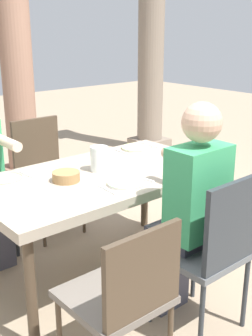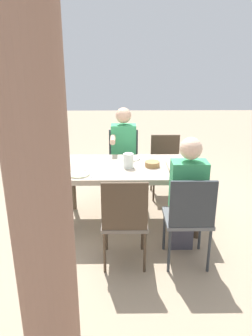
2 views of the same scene
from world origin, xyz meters
name	(u,v)px [view 1 (image 1 of 2)]	position (x,y,z in m)	size (l,w,h in m)	color
ground_plane	(103,272)	(0.00, 0.00, 0.00)	(16.00, 16.00, 0.00)	gray
dining_table	(101,183)	(0.00, 0.00, 0.67)	(1.64, 0.90, 0.74)	tan
chair_west_south	(124,294)	(-0.53, -0.87, 0.51)	(0.44, 0.44, 0.86)	#6A6158
chair_mid_north	(44,169)	(0.08, 0.87, 0.53)	(0.44, 0.44, 0.94)	#6A6158
chair_mid_south	(212,246)	(0.08, -0.87, 0.54)	(0.44, 0.44, 0.94)	#5B5E61
diner_man_white	(188,208)	(0.08, -0.69, 0.70)	(0.35, 0.49, 1.30)	#3F3F4C
stone_column_centre	(15,40)	(0.52, 2.10, 1.51)	(0.43, 0.43, 3.07)	#936B56
stone_column_far	(151,45)	(2.44, 2.10, 1.41)	(0.44, 0.44, 2.87)	gray
plate_0	(5,179)	(-0.53, 0.28, 0.75)	(0.22, 0.22, 0.02)	silver
spoon_0	(27,175)	(-0.38, 0.28, 0.74)	(0.02, 0.17, 0.01)	silver
plate_1	(126,183)	(-0.01, -0.27, 0.75)	(0.24, 0.24, 0.02)	white
fork_1	(107,190)	(-0.16, -0.27, 0.74)	(0.02, 0.17, 0.01)	silver
spoon_1	(145,178)	(0.14, -0.27, 0.74)	(0.02, 0.17, 0.01)	silver
plate_2	(137,148)	(0.57, 0.29, 0.75)	(0.24, 0.24, 0.02)	silver
fork_2	(122,152)	(0.42, 0.29, 0.74)	(0.02, 0.17, 0.01)	silver
spoon_2	(151,145)	(0.72, 0.29, 0.74)	(0.02, 0.17, 0.01)	silver
water_pitcher	(99,160)	(0.03, 0.05, 0.81)	(0.12, 0.12, 0.17)	white
bread_basket	(66,176)	(-0.25, 0.02, 0.77)	(0.17, 0.17, 0.06)	#9E7547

